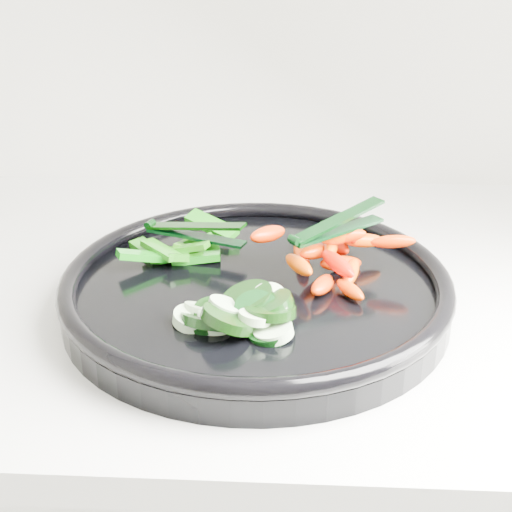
{
  "coord_description": "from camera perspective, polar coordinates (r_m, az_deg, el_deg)",
  "views": [
    {
      "loc": [
        -0.55,
        1.02,
        1.27
      ],
      "look_at": [
        -0.58,
        1.63,
        0.99
      ],
      "focal_mm": 50.0,
      "sensor_mm": 36.0,
      "label": 1
    }
  ],
  "objects": [
    {
      "name": "tong_pepper",
      "position": [
        0.74,
        -5.1,
        2.03
      ],
      "size": [
        0.11,
        0.05,
        0.02
      ],
      "color": "black",
      "rests_on": "pepper_pile"
    },
    {
      "name": "cucumber_pile",
      "position": [
        0.62,
        -1.7,
        -4.66
      ],
      "size": [
        0.12,
        0.1,
        0.04
      ],
      "color": "black",
      "rests_on": "veggie_tray"
    },
    {
      "name": "tong_carrot",
      "position": [
        0.69,
        6.38,
        2.38
      ],
      "size": [
        0.1,
        0.08,
        0.02
      ],
      "color": "black",
      "rests_on": "carrot_pile"
    },
    {
      "name": "pepper_pile",
      "position": [
        0.75,
        -6.01,
        0.62
      ],
      "size": [
        0.12,
        0.13,
        0.04
      ],
      "color": "#0E6709",
      "rests_on": "veggie_tray"
    },
    {
      "name": "carrot_pile",
      "position": [
        0.71,
        5.95,
        0.22
      ],
      "size": [
        0.17,
        0.15,
        0.05
      ],
      "color": "#FF4800",
      "rests_on": "veggie_tray"
    },
    {
      "name": "veggie_tray",
      "position": [
        0.69,
        0.0,
        -2.61
      ],
      "size": [
        0.48,
        0.48,
        0.04
      ],
      "color": "black",
      "rests_on": "counter"
    }
  ]
}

